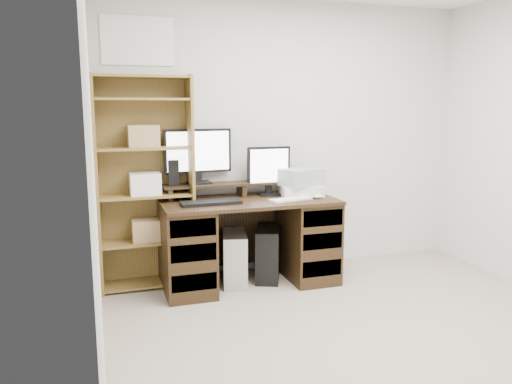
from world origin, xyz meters
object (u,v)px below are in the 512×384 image
printer (301,191)px  tower_silver (235,258)px  monitor_small (269,169)px  desk (248,240)px  tower_black (268,253)px  bookshelf (145,181)px  monitor_wide (198,153)px

printer → tower_silver: 0.85m
printer → tower_silver: size_ratio=0.81×
monitor_small → tower_silver: monitor_small is taller
desk → tower_black: (0.20, 0.06, -0.15)m
tower_silver → bookshelf: size_ratio=0.25×
desk → bookshelf: (-0.85, 0.21, 0.53)m
monitor_small → tower_black: monitor_small is taller
tower_silver → tower_black: (0.32, 0.03, 0.01)m
monitor_small → tower_black: (-0.04, -0.09, -0.75)m
monitor_small → tower_black: bearing=-111.4°
desk → printer: printer is taller
monitor_wide → printer: (0.89, -0.23, -0.34)m
monitor_wide → desk: bearing=-39.9°
desk → printer: (0.51, 0.03, 0.41)m
monitor_wide → bookshelf: (-0.47, -0.05, -0.22)m
printer → tower_black: size_ratio=0.72×
desk → monitor_wide: 0.88m
monitor_wide → tower_black: 1.09m
tower_silver → bookshelf: bookshelf is taller
desk → tower_black: size_ratio=2.94×
tower_black → monitor_small: bearing=91.6°
monitor_small → tower_silver: (-0.36, -0.12, -0.76)m
printer → bookshelf: (-1.36, 0.18, 0.12)m
tower_black → desk: bearing=-140.6°
printer → monitor_wide: bearing=174.6°
monitor_small → printer: size_ratio=1.19×
desk → monitor_small: (0.24, 0.16, 0.60)m
printer → tower_black: bearing=-176.8°
tower_silver → bookshelf: 1.02m
monitor_wide → bookshelf: 0.52m
bookshelf → monitor_wide: bearing=5.7°
monitor_wide → bookshelf: bearing=-180.0°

